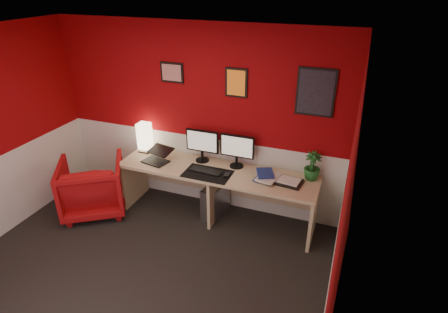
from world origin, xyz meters
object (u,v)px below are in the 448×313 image
Objects in this scene: desk at (217,194)px; armchair at (93,186)px; pc_tower at (215,200)px; monitor_right at (237,146)px; laptop at (155,155)px; monitor_left at (202,141)px; shoji_lamp at (145,138)px; zen_tray at (287,182)px; potted_plant at (312,166)px.

armchair is at bearing -165.48° from desk.
monitor_right is at bearing 36.82° from pc_tower.
laptop is 0.65m from monitor_left.
monitor_right is (0.21, 0.19, 0.66)m from desk.
armchair is (-1.86, -0.61, -0.64)m from monitor_right.
monitor_right is 1.29× the size of pc_tower.
shoji_lamp is at bearing 171.30° from desk.
desk is 7.88× the size of laptop.
monitor_right reaches higher than pc_tower.
monitor_left is at bearing 171.65° from zen_tray.
desk is at bearing -8.70° from shoji_lamp.
zen_tray is (2.06, -0.17, -0.18)m from shoji_lamp.
zen_tray is 1.09m from pc_tower.
armchair is at bearing -143.99° from laptop.
pc_tower is 0.54× the size of armchair.
laptop is 0.93× the size of potted_plant.
laptop is at bearing -160.29° from pc_tower.
potted_plant reaches higher than desk.
monitor_left reaches higher than armchair.
monitor_right reaches higher than shoji_lamp.
desk is 4.48× the size of monitor_left.
desk is 5.78× the size of pc_tower.
zen_tray is at bearing -14.32° from monitor_right.
pc_tower is at bearing -6.04° from shoji_lamp.
zen_tray is at bearing -4.71° from shoji_lamp.
monitor_left is at bearing 162.45° from pc_tower.
desk is 3.11× the size of armchair.
monitor_left reaches higher than laptop.
zen_tray is at bearing -142.57° from potted_plant.
monitor_right is 0.97m from potted_plant.
monitor_left is 1.64m from armchair.
monitor_right is at bearing 165.12° from armchair.
desk is 6.50× the size of shoji_lamp.
monitor_right reaches higher than armchair.
armchair is at bearing -167.43° from potted_plant.
armchair is at bearing -130.21° from shoji_lamp.
shoji_lamp reaches higher than desk.
monitor_right is 0.69× the size of armchair.
monitor_right is (0.48, 0.01, 0.00)m from monitor_left.
potted_plant reaches higher than armchair.
shoji_lamp is at bearing -179.56° from monitor_right.
zen_tray reaches higher than desk.
laptop is at bearing -165.99° from monitor_right.
pc_tower is at bearing -153.26° from monitor_right.
shoji_lamp reaches higher than armchair.
shoji_lamp is 1.36m from monitor_right.
monitor_left is at bearing 146.98° from desk.
zen_tray is at bearing 0.35° from desk.
armchair is (-0.51, -0.60, -0.55)m from shoji_lamp.
potted_plant is (2.01, 0.28, 0.07)m from laptop.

